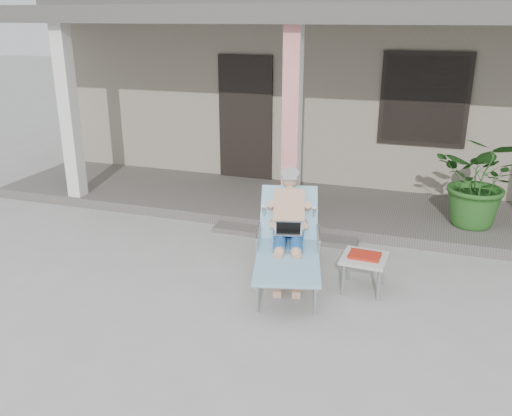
% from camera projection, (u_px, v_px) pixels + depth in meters
% --- Properties ---
extents(ground, '(60.00, 60.00, 0.00)m').
position_uv_depth(ground, '(237.00, 301.00, 5.74)').
color(ground, '#9E9E99').
rests_on(ground, ground).
extents(house, '(10.40, 5.40, 3.30)m').
position_uv_depth(house, '(347.00, 78.00, 10.98)').
color(house, gray).
rests_on(house, ground).
extents(porch_deck, '(10.00, 2.00, 0.15)m').
position_uv_depth(porch_deck, '(304.00, 206.00, 8.40)').
color(porch_deck, '#605B56').
rests_on(porch_deck, ground).
extents(porch_overhang, '(10.00, 2.30, 2.85)m').
position_uv_depth(porch_overhang, '(309.00, 21.00, 7.44)').
color(porch_overhang, silver).
rests_on(porch_overhang, porch_deck).
extents(porch_step, '(2.00, 0.30, 0.07)m').
position_uv_depth(porch_step, '(284.00, 235.00, 7.38)').
color(porch_step, '#605B56').
rests_on(porch_step, ground).
extents(lounger, '(1.09, 1.88, 1.18)m').
position_uv_depth(lounger, '(289.00, 216.00, 6.10)').
color(lounger, '#B7B7BC').
rests_on(lounger, ground).
extents(side_table, '(0.50, 0.50, 0.43)m').
position_uv_depth(side_table, '(364.00, 260.00, 5.87)').
color(side_table, '#B9BAB4').
rests_on(side_table, ground).
extents(potted_palm, '(1.42, 1.34, 1.26)m').
position_uv_depth(potted_palm, '(481.00, 181.00, 7.20)').
color(potted_palm, '#26591E').
rests_on(potted_palm, porch_deck).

